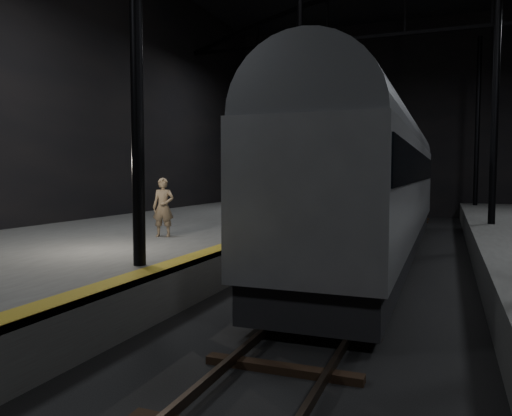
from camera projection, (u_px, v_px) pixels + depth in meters
The scene contains 6 objects.
ground at pixel (354, 286), 12.91m from camera, with size 44.00×44.00×0.00m, color black.
platform_left at pixel (113, 251), 15.56m from camera, with size 9.00×43.80×1.00m, color #4B4B49.
tactile_strip at pixel (238, 242), 14.00m from camera, with size 0.50×43.80×0.01m, color olive.
track at pixel (354, 284), 12.91m from camera, with size 2.40×43.00×0.24m.
train at pixel (378, 175), 16.91m from camera, with size 2.88×19.23×5.14m.
woman at pixel (163, 207), 15.14m from camera, with size 0.65×0.43×1.79m, color #917859.
Camera 1 is at (2.20, -12.80, 2.93)m, focal length 35.00 mm.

